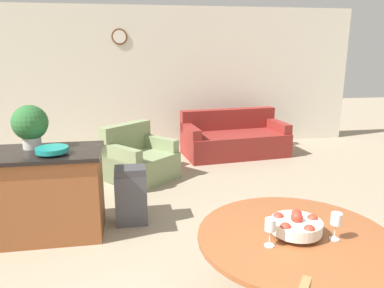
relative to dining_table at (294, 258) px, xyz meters
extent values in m
cube|color=silver|center=(-0.48, 5.33, 0.77)|extent=(8.00, 0.06, 2.70)
cylinder|color=brown|center=(-1.16, 5.29, 1.55)|extent=(0.30, 0.02, 0.30)
cylinder|color=white|center=(-1.16, 5.28, 1.55)|extent=(0.24, 0.01, 0.24)
cylinder|color=brown|center=(0.00, 0.00, -0.20)|extent=(0.13, 0.13, 0.67)
cylinder|color=brown|center=(0.00, 0.00, 0.15)|extent=(1.29, 1.29, 0.03)
cylinder|color=silver|center=(0.00, 0.00, 0.18)|extent=(0.13, 0.13, 0.03)
cylinder|color=silver|center=(0.00, 0.00, 0.24)|extent=(0.33, 0.33, 0.07)
sphere|color=#B73323|center=(0.12, 0.02, 0.26)|extent=(0.08, 0.08, 0.08)
sphere|color=#B73323|center=(0.05, 0.11, 0.26)|extent=(0.08, 0.08, 0.08)
sphere|color=#B73323|center=(-0.09, 0.09, 0.26)|extent=(0.08, 0.08, 0.08)
sphere|color=#B73323|center=(-0.10, -0.07, 0.26)|extent=(0.08, 0.08, 0.08)
sphere|color=#B73323|center=(0.03, -0.12, 0.26)|extent=(0.08, 0.08, 0.08)
sphere|color=#B73323|center=(0.00, 0.00, 0.29)|extent=(0.08, 0.08, 0.08)
cylinder|color=silver|center=(-0.22, -0.10, 0.17)|extent=(0.06, 0.06, 0.01)
cylinder|color=silver|center=(-0.22, -0.10, 0.22)|extent=(0.01, 0.01, 0.10)
cylinder|color=silver|center=(-0.22, -0.10, 0.31)|extent=(0.07, 0.07, 0.08)
cylinder|color=silver|center=(0.22, -0.09, 0.17)|extent=(0.06, 0.06, 0.01)
cylinder|color=silver|center=(0.22, -0.09, 0.22)|extent=(0.01, 0.01, 0.10)
cylinder|color=silver|center=(0.22, -0.09, 0.31)|extent=(0.07, 0.07, 0.08)
cube|color=brown|center=(-1.90, 1.77, -0.14)|extent=(1.06, 0.66, 0.88)
cube|color=black|center=(-1.90, 1.77, 0.32)|extent=(1.12, 0.72, 0.04)
cylinder|color=teal|center=(-1.81, 1.64, 0.36)|extent=(0.11, 0.11, 0.02)
cylinder|color=teal|center=(-1.81, 1.64, 0.39)|extent=(0.31, 0.31, 0.05)
cylinder|color=beige|center=(-2.06, 1.92, 0.41)|extent=(0.19, 0.19, 0.14)
sphere|color=#2D6B33|center=(-2.06, 1.92, 0.62)|extent=(0.36, 0.36, 0.36)
cube|color=#47474C|center=(-1.07, 1.89, -0.29)|extent=(0.35, 0.27, 0.58)
cube|color=#3C3C41|center=(-1.07, 1.89, 0.05)|extent=(0.34, 0.26, 0.08)
cube|color=maroon|center=(0.86, 4.36, -0.37)|extent=(1.94, 1.12, 0.42)
cube|color=maroon|center=(0.82, 4.72, 0.04)|extent=(1.86, 0.40, 0.38)
cube|color=maroon|center=(0.02, 4.27, -0.28)|extent=(0.25, 0.87, 0.59)
cube|color=maroon|center=(1.70, 4.45, -0.28)|extent=(0.25, 0.87, 0.59)
cube|color=gray|center=(-0.90, 3.32, -0.38)|extent=(1.20, 1.20, 0.40)
cube|color=gray|center=(-1.11, 3.56, 0.03)|extent=(0.78, 0.71, 0.42)
cube|color=gray|center=(-1.18, 3.08, -0.28)|extent=(0.60, 0.66, 0.59)
cube|color=gray|center=(-0.62, 3.57, -0.28)|extent=(0.60, 0.66, 0.59)
camera|label=1|loc=(-1.05, -2.09, 1.37)|focal=35.00mm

